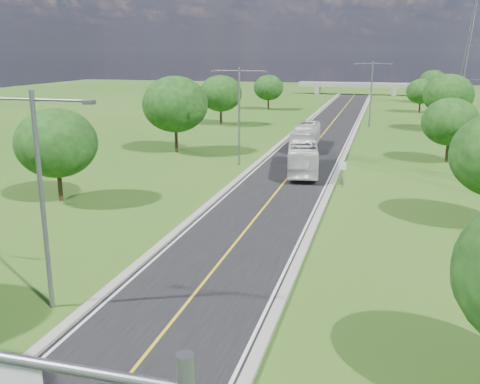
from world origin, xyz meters
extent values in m
plane|color=#2A5117|center=(0.00, 60.00, 0.00)|extent=(260.00, 260.00, 0.00)
cube|color=black|center=(0.00, 66.00, 0.03)|extent=(8.00, 150.00, 0.06)
cube|color=gray|center=(-4.25, 66.00, 0.11)|extent=(0.50, 150.00, 0.22)
cube|color=gray|center=(4.25, 66.00, 0.11)|extent=(0.50, 150.00, 0.22)
cylinder|color=slate|center=(5.20, 38.00, 1.20)|extent=(0.08, 0.08, 2.40)
cube|color=white|center=(5.20, 37.97, 2.00)|extent=(0.55, 0.04, 0.70)
cube|color=gray|center=(-10.00, 140.00, 1.00)|extent=(1.20, 3.00, 2.00)
cube|color=gray|center=(10.00, 140.00, 1.00)|extent=(1.20, 3.00, 2.00)
cube|color=gray|center=(0.00, 140.00, 2.60)|extent=(30.00, 3.00, 1.20)
cylinder|color=slate|center=(-6.00, 12.00, 5.00)|extent=(0.22, 0.22, 10.00)
cylinder|color=slate|center=(-7.40, 12.00, 9.60)|extent=(2.80, 0.12, 0.12)
cylinder|color=slate|center=(-4.60, 12.00, 9.60)|extent=(2.80, 0.12, 0.12)
cube|color=slate|center=(-3.30, 12.00, 9.55)|extent=(0.50, 0.25, 0.18)
cylinder|color=slate|center=(-6.00, 45.00, 5.00)|extent=(0.22, 0.22, 10.00)
cylinder|color=slate|center=(-7.40, 45.00, 9.60)|extent=(2.80, 0.12, 0.12)
cylinder|color=slate|center=(-4.60, 45.00, 9.60)|extent=(2.80, 0.12, 0.12)
cube|color=slate|center=(-8.70, 45.00, 9.55)|extent=(0.50, 0.25, 0.18)
cube|color=slate|center=(-3.30, 45.00, 9.55)|extent=(0.50, 0.25, 0.18)
cylinder|color=slate|center=(6.00, 78.00, 5.00)|extent=(0.22, 0.22, 10.00)
cylinder|color=slate|center=(4.60, 78.00, 9.60)|extent=(2.80, 0.12, 0.12)
cylinder|color=slate|center=(7.40, 78.00, 9.60)|extent=(2.80, 0.12, 0.12)
cube|color=slate|center=(3.30, 78.00, 9.55)|extent=(0.50, 0.25, 0.18)
cube|color=slate|center=(8.70, 78.00, 9.55)|extent=(0.50, 0.25, 0.18)
cylinder|color=black|center=(-16.00, 28.00, 1.35)|extent=(0.36, 0.36, 2.70)
ellipsoid|color=#11340E|center=(-16.00, 28.00, 4.65)|extent=(6.30, 6.30, 5.36)
cylinder|color=black|center=(-15.00, 50.00, 1.62)|extent=(0.36, 0.36, 3.24)
ellipsoid|color=#11340E|center=(-15.00, 50.00, 5.58)|extent=(7.56, 7.56, 6.43)
cylinder|color=black|center=(-17.00, 74.00, 1.44)|extent=(0.36, 0.36, 2.88)
ellipsoid|color=#11340E|center=(-17.00, 74.00, 4.96)|extent=(6.72, 6.72, 5.71)
cylinder|color=black|center=(-14.50, 98.00, 1.26)|extent=(0.36, 0.36, 2.52)
ellipsoid|color=#11340E|center=(-14.50, 98.00, 4.34)|extent=(5.88, 5.88, 5.00)
cylinder|color=black|center=(15.00, 52.00, 1.26)|extent=(0.36, 0.36, 2.52)
ellipsoid|color=#11340E|center=(15.00, 52.00, 4.34)|extent=(5.88, 5.88, 5.00)
cylinder|color=black|center=(17.00, 76.00, 1.53)|extent=(0.36, 0.36, 3.06)
ellipsoid|color=#11340E|center=(17.00, 76.00, 5.27)|extent=(7.14, 7.14, 6.07)
cylinder|color=black|center=(14.50, 100.00, 1.17)|extent=(0.36, 0.36, 2.34)
ellipsoid|color=#11340E|center=(14.50, 100.00, 4.03)|extent=(5.46, 5.46, 4.64)
cylinder|color=black|center=(18.00, 120.00, 1.35)|extent=(0.36, 0.36, 2.70)
ellipsoid|color=#11340E|center=(18.00, 120.00, 4.65)|extent=(6.30, 6.30, 5.36)
imported|color=silver|center=(0.85, 43.47, 1.67)|extent=(4.51, 11.83, 3.22)
imported|color=white|center=(-0.80, 56.62, 1.47)|extent=(2.47, 10.18, 2.83)
camera|label=1|loc=(8.48, -7.66, 11.63)|focal=40.00mm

